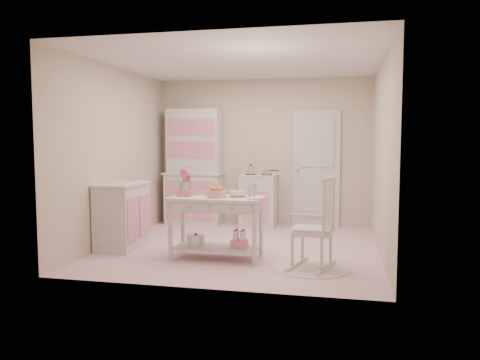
# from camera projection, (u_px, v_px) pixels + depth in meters

# --- Properties ---
(room_shell) EXTENTS (3.84, 3.84, 2.62)m
(room_shell) POSITION_uv_depth(u_px,v_px,m) (241.00, 131.00, 6.52)
(room_shell) COLOR pink
(room_shell) RESTS_ON ground
(door) EXTENTS (0.82, 0.05, 2.04)m
(door) POSITION_uv_depth(u_px,v_px,m) (316.00, 169.00, 8.19)
(door) COLOR silver
(door) RESTS_ON ground
(hutch) EXTENTS (1.06, 0.50, 2.08)m
(hutch) POSITION_uv_depth(u_px,v_px,m) (194.00, 167.00, 8.44)
(hutch) COLOR silver
(hutch) RESTS_ON ground
(stove) EXTENTS (0.62, 0.57, 0.92)m
(stove) POSITION_uv_depth(u_px,v_px,m) (259.00, 201.00, 8.19)
(stove) COLOR silver
(stove) RESTS_ON ground
(base_cabinet) EXTENTS (0.54, 0.84, 0.92)m
(base_cabinet) POSITION_uv_depth(u_px,v_px,m) (122.00, 216.00, 6.58)
(base_cabinet) COLOR silver
(base_cabinet) RESTS_ON ground
(lace_rug) EXTENTS (0.92, 0.92, 0.01)m
(lace_rug) POSITION_uv_depth(u_px,v_px,m) (311.00, 267.00, 5.58)
(lace_rug) COLOR white
(lace_rug) RESTS_ON ground
(rocking_chair) EXTENTS (0.66, 0.82, 1.10)m
(rocking_chair) POSITION_uv_depth(u_px,v_px,m) (312.00, 223.00, 5.53)
(rocking_chair) COLOR silver
(rocking_chair) RESTS_ON ground
(work_table) EXTENTS (1.20, 0.60, 0.80)m
(work_table) POSITION_uv_depth(u_px,v_px,m) (217.00, 228.00, 6.00)
(work_table) COLOR silver
(work_table) RESTS_ON ground
(stand_mixer) EXTENTS (0.23, 0.30, 0.34)m
(stand_mixer) POSITION_uv_depth(u_px,v_px,m) (185.00, 183.00, 6.06)
(stand_mixer) COLOR #DE5E7F
(stand_mixer) RESTS_ON work_table
(cookie_tray) EXTENTS (0.34, 0.24, 0.02)m
(cookie_tray) POSITION_uv_depth(u_px,v_px,m) (209.00, 194.00, 6.17)
(cookie_tray) COLOR silver
(cookie_tray) RESTS_ON work_table
(bread_basket) EXTENTS (0.25, 0.25, 0.09)m
(bread_basket) POSITION_uv_depth(u_px,v_px,m) (217.00, 194.00, 5.91)
(bread_basket) COLOR pink
(bread_basket) RESTS_ON work_table
(mixing_bowl) EXTENTS (0.24, 0.24, 0.08)m
(mixing_bowl) POSITION_uv_depth(u_px,v_px,m) (238.00, 194.00, 5.98)
(mixing_bowl) COLOR silver
(mixing_bowl) RESTS_ON work_table
(metal_pitcher) EXTENTS (0.10, 0.10, 0.17)m
(metal_pitcher) POSITION_uv_depth(u_px,v_px,m) (253.00, 190.00, 6.02)
(metal_pitcher) COLOR silver
(metal_pitcher) RESTS_ON work_table
(recipe_book) EXTENTS (0.16, 0.21, 0.02)m
(recipe_book) POSITION_uv_depth(u_px,v_px,m) (249.00, 198.00, 5.75)
(recipe_book) COLOR silver
(recipe_book) RESTS_ON work_table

